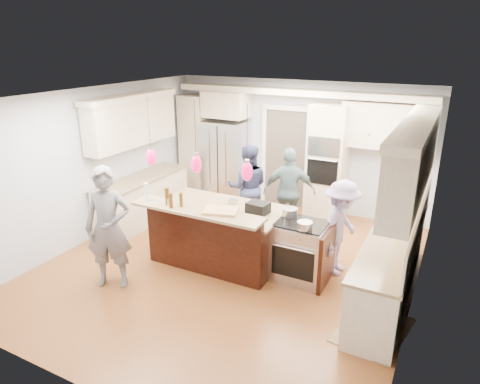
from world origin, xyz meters
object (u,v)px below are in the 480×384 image
at_px(refrigerator, 226,161).
at_px(kitchen_island, 219,233).
at_px(person_bar_end, 108,228).
at_px(person_far_left, 248,187).
at_px(island_range, 302,251).

distance_m(refrigerator, kitchen_island, 2.91).
relative_size(person_bar_end, person_far_left, 1.11).
relative_size(refrigerator, island_range, 1.96).
height_order(island_range, person_far_left, person_far_left).
height_order(person_bar_end, person_far_left, person_bar_end).
bearing_deg(refrigerator, person_far_left, -45.54).
xyz_separation_m(refrigerator, island_range, (2.71, -2.49, -0.44)).
bearing_deg(person_far_left, island_range, 113.36).
height_order(kitchen_island, person_far_left, person_far_left).
bearing_deg(person_bar_end, kitchen_island, 26.55).
xyz_separation_m(island_range, person_bar_end, (-2.44, -1.43, 0.45)).
bearing_deg(refrigerator, person_bar_end, -86.08).
bearing_deg(person_bar_end, island_range, 4.30).
bearing_deg(kitchen_island, person_far_left, 97.16).
bearing_deg(island_range, kitchen_island, -176.89).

